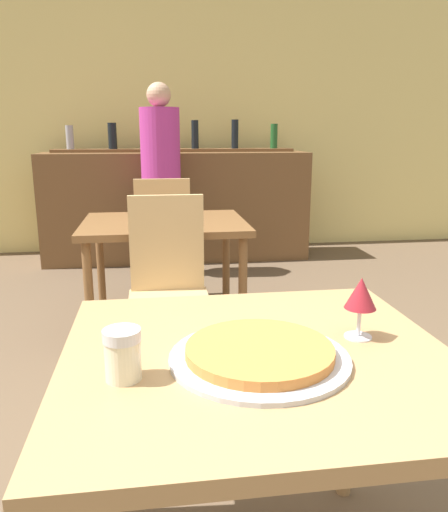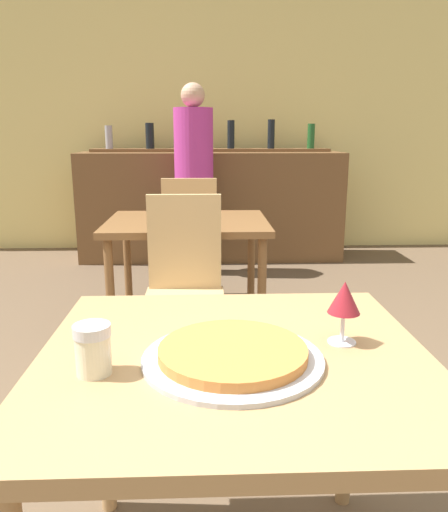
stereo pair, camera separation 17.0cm
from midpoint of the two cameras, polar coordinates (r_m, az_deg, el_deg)
wall_back at (r=5.52m, az=-0.68°, el=15.46°), size 8.00×0.05×2.80m
dining_table_near at (r=1.25m, az=5.20°, el=-14.58°), size 0.93×0.87×0.75m
dining_table_far at (r=3.04m, az=-2.61°, el=2.43°), size 0.97×0.77×0.74m
bar_counter at (r=5.06m, az=-0.49°, el=5.74°), size 2.60×0.56×1.07m
bar_back_shelf at (r=5.15m, az=-0.60°, el=12.52°), size 2.39×0.24×0.32m
chair_far_side_front at (r=2.54m, az=-2.64°, el=-2.55°), size 0.40×0.40×0.95m
chair_far_side_back at (r=3.60m, az=-2.54°, el=2.41°), size 0.40×0.40×0.95m
pizza_tray at (r=1.16m, az=5.27°, el=-11.27°), size 0.42×0.42×0.04m
cheese_shaker at (r=1.10m, az=-10.48°, el=-10.51°), size 0.08×0.08×0.11m
person_standing at (r=4.44m, az=-2.35°, el=9.37°), size 0.34×0.34×1.67m
wine_glass at (r=1.27m, az=17.35°, el=-4.81°), size 0.08×0.08×0.16m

